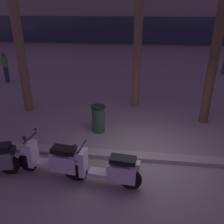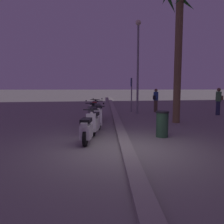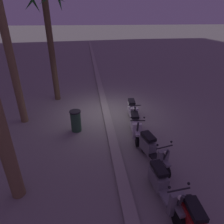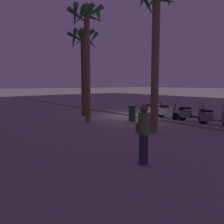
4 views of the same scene
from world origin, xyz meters
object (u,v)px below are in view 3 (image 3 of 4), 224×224
scooter_grey_tail_end (152,150)px  litter_bin (76,121)px  scooter_grey_last_in_row (163,186)px  scooter_white_lead_nearest (135,125)px  scooter_white_mid_centre (132,110)px  palm_tree_near_sign (47,16)px

scooter_grey_tail_end → litter_bin: (2.36, 2.64, 0.02)m
scooter_grey_last_in_row → scooter_white_lead_nearest: bearing=-0.3°
scooter_white_mid_centre → palm_tree_near_sign: 6.40m
scooter_grey_tail_end → scooter_white_lead_nearest: 1.69m
litter_bin → scooter_white_mid_centre: bearing=-74.4°
scooter_grey_tail_end → scooter_white_lead_nearest: size_ratio=1.02×
scooter_grey_last_in_row → scooter_white_lead_nearest: size_ratio=1.05×
litter_bin → palm_tree_near_sign: bearing=17.8°
scooter_white_mid_centre → litter_bin: bearing=105.6°
scooter_grey_tail_end → scooter_white_mid_centre: (3.10, -0.01, -0.01)m
scooter_white_lead_nearest → scooter_grey_tail_end: bearing=-173.8°
scooter_grey_last_in_row → litter_bin: scooter_grey_last_in_row is taller
scooter_white_lead_nearest → palm_tree_near_sign: size_ratio=0.29×
scooter_grey_last_in_row → litter_bin: 4.62m
scooter_grey_last_in_row → litter_bin: size_ratio=1.97×
scooter_grey_tail_end → palm_tree_near_sign: 8.32m
scooter_grey_last_in_row → palm_tree_near_sign: 9.46m
scooter_grey_tail_end → scooter_grey_last_in_row: bearing=172.8°
palm_tree_near_sign → litter_bin: 5.68m
scooter_white_lead_nearest → palm_tree_near_sign: bearing=39.4°
scooter_grey_last_in_row → scooter_white_lead_nearest: (3.23, -0.02, 0.01)m
scooter_white_lead_nearest → litter_bin: 2.55m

